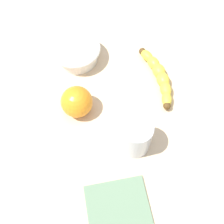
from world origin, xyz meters
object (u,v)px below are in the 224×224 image
banana (159,76)px  smoothie_glass (136,137)px  orange_fruit (77,102)px  ceramic_bowl (77,51)px

banana → smoothie_glass: (17.36, 11.50, 3.09)cm
smoothie_glass → orange_fruit: (5.84, -16.32, -0.78)cm
orange_fruit → ceramic_bowl: bearing=-122.4°
smoothie_glass → banana: bearing=-146.5°
smoothie_glass → ceramic_bowl: (-3.30, -30.75, -1.71)cm
smoothie_glass → ceramic_bowl: 30.97cm
banana → smoothie_glass: size_ratio=2.01×
smoothie_glass → ceramic_bowl: smoothie_glass is taller
smoothie_glass → orange_fruit: smoothie_glass is taller
smoothie_glass → orange_fruit: size_ratio=1.23×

